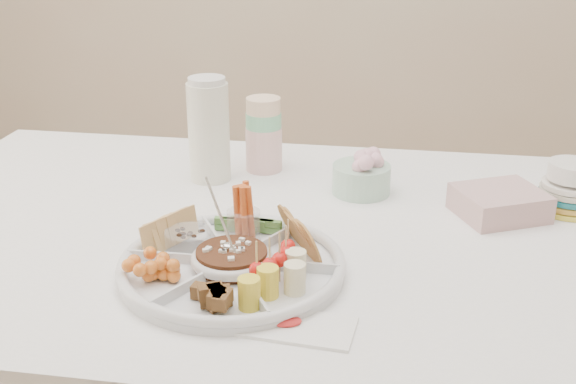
% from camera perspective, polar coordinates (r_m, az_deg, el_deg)
% --- Properties ---
extents(dining_table, '(1.52, 1.02, 0.76)m').
position_cam_1_polar(dining_table, '(1.61, -2.88, -14.95)').
color(dining_table, white).
rests_on(dining_table, floor).
extents(party_tray, '(0.38, 0.38, 0.04)m').
position_cam_1_polar(party_tray, '(1.23, -4.45, -5.58)').
color(party_tray, white).
rests_on(party_tray, dining_table).
extents(bean_dip, '(0.12, 0.12, 0.04)m').
position_cam_1_polar(bean_dip, '(1.23, -4.46, -5.27)').
color(bean_dip, '#3D1C12').
rests_on(bean_dip, party_tray).
extents(tortillas, '(0.11, 0.11, 0.06)m').
position_cam_1_polar(tortillas, '(1.26, 1.18, -3.72)').
color(tortillas, brown).
rests_on(tortillas, party_tray).
extents(carrot_cucumber, '(0.12, 0.12, 0.11)m').
position_cam_1_polar(carrot_cucumber, '(1.33, -3.28, -1.40)').
color(carrot_cucumber, '#D15821').
rests_on(carrot_cucumber, party_tray).
extents(pita_raisins, '(0.11, 0.11, 0.06)m').
position_cam_1_polar(pita_raisins, '(1.30, -8.69, -3.03)').
color(pita_raisins, tan).
rests_on(pita_raisins, party_tray).
extents(cherries, '(0.10, 0.10, 0.04)m').
position_cam_1_polar(cherries, '(1.20, -10.45, -6.01)').
color(cherries, '#FF883D').
rests_on(cherries, party_tray).
extents(granola_chunks, '(0.10, 0.10, 0.04)m').
position_cam_1_polar(granola_chunks, '(1.11, -5.95, -8.06)').
color(granola_chunks, brown).
rests_on(granola_chunks, party_tray).
extents(banana_tomato, '(0.11, 0.11, 0.09)m').
position_cam_1_polar(banana_tomato, '(1.14, 0.34, -5.89)').
color(banana_tomato, '#E7E358').
rests_on(banana_tomato, party_tray).
extents(cup_stack, '(0.10, 0.10, 0.23)m').
position_cam_1_polar(cup_stack, '(1.66, -1.94, 5.57)').
color(cup_stack, '#A9BC9A').
rests_on(cup_stack, dining_table).
extents(thermos, '(0.10, 0.10, 0.24)m').
position_cam_1_polar(thermos, '(1.61, -6.29, 5.01)').
color(thermos, silver).
rests_on(thermos, dining_table).
extents(flower_bowl, '(0.14, 0.14, 0.09)m').
position_cam_1_polar(flower_bowl, '(1.56, 5.83, 1.56)').
color(flower_bowl, silver).
rests_on(flower_bowl, dining_table).
extents(napkin_stack, '(0.21, 0.20, 0.05)m').
position_cam_1_polar(napkin_stack, '(1.51, 16.37, -0.84)').
color(napkin_stack, '#C69C9C').
rests_on(napkin_stack, dining_table).
extents(plate_stack, '(0.18, 0.18, 0.09)m').
position_cam_1_polar(plate_stack, '(1.58, 21.41, 0.24)').
color(plate_stack, gold).
rests_on(plate_stack, dining_table).
extents(placemat, '(0.28, 0.12, 0.01)m').
position_cam_1_polar(placemat, '(1.11, -1.97, -10.21)').
color(placemat, white).
rests_on(placemat, dining_table).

